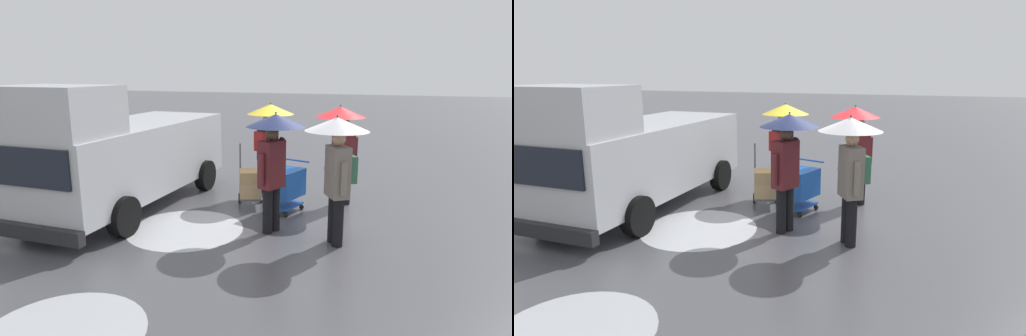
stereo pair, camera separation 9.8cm
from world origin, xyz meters
The scene contains 11 objects.
ground_plane centered at (0.00, 0.00, 0.00)m, with size 90.00×90.00×0.00m, color #4C4C51.
slush_patch_near_cluster centered at (1.87, 1.65, 0.00)m, with size 2.13×2.13×0.01m, color silver.
slush_patch_under_van centered at (4.29, 0.48, 0.00)m, with size 1.83×1.83×0.01m, color #ADAFB5.
slush_patch_mid_street centered at (1.60, 5.00, 0.00)m, with size 1.85×1.85×0.01m, color #ADAFB5.
cargo_van_parked_right centered at (3.68, 0.93, 1.18)m, with size 2.22×5.35×2.60m.
shopping_cart_vendor centered at (0.41, 0.05, 0.57)m, with size 0.77×0.94×1.04m.
hand_dolly_boxes centered at (1.20, -0.04, 0.49)m, with size 0.72×0.84×1.32m.
pedestrian_pink_side centered at (-0.56, -0.79, 1.58)m, with size 1.04×1.04×2.15m.
pedestrian_black_side centered at (0.33, 1.19, 1.58)m, with size 1.04×1.04×2.15m.
pedestrian_white_side centered at (1.08, -0.93, 1.57)m, with size 1.04×1.04×2.15m.
pedestrian_far_side centered at (-0.81, 1.39, 1.57)m, with size 1.04×1.04×2.15m.
Camera 2 is at (-1.90, 8.28, 2.84)m, focal length 30.41 mm.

